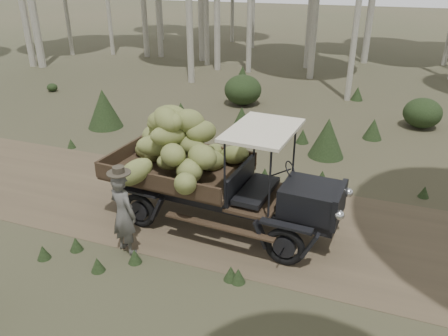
# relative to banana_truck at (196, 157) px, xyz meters

# --- Properties ---
(ground) EXTENTS (120.00, 120.00, 0.00)m
(ground) POSITION_rel_banana_truck_xyz_m (-0.72, 0.32, -1.52)
(ground) COLOR #473D2B
(ground) RESTS_ON ground
(dirt_track) EXTENTS (70.00, 4.00, 0.01)m
(dirt_track) POSITION_rel_banana_truck_xyz_m (-0.72, 0.32, -1.52)
(dirt_track) COLOR brown
(dirt_track) RESTS_ON ground
(banana_truck) EXTENTS (5.34, 2.85, 2.64)m
(banana_truck) POSITION_rel_banana_truck_xyz_m (0.00, 0.00, 0.00)
(banana_truck) COLOR black
(banana_truck) RESTS_ON ground
(farmer) EXTENTS (0.73, 0.59, 1.87)m
(farmer) POSITION_rel_banana_truck_xyz_m (-0.84, -1.67, -0.64)
(farmer) COLOR #4F4D48
(farmer) RESTS_ON ground
(undergrowth) EXTENTS (23.17, 22.96, 1.37)m
(undergrowth) POSITION_rel_banana_truck_xyz_m (-0.57, 1.66, -1.00)
(undergrowth) COLOR #233319
(undergrowth) RESTS_ON ground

